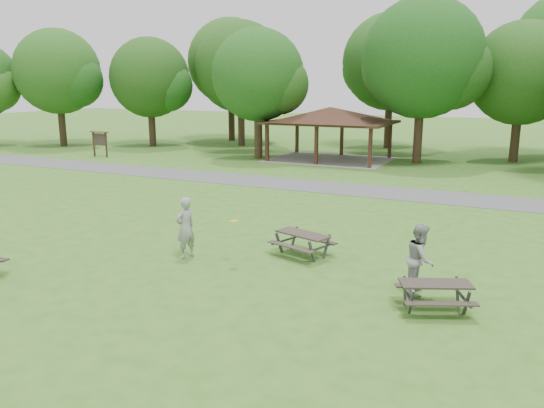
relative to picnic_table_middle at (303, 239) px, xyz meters
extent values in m
plane|color=#36671D|center=(-2.62, -2.89, -0.56)|extent=(160.00, 160.00, 0.00)
cube|color=#4D4E50|center=(-2.62, 11.11, -0.55)|extent=(120.00, 3.20, 0.02)
cube|color=#351C13|center=(-10.32, 18.41, 0.74)|extent=(0.22, 0.22, 2.60)
cube|color=#392214|center=(-10.32, 23.81, 0.74)|extent=(0.22, 0.22, 2.60)
cube|color=#341D13|center=(-6.62, 18.41, 0.74)|extent=(0.22, 0.22, 2.60)
cube|color=#3C2716|center=(-6.62, 23.81, 0.74)|extent=(0.22, 0.22, 2.60)
cube|color=#371D14|center=(-2.92, 18.41, 0.74)|extent=(0.22, 0.22, 2.60)
cube|color=#321E12|center=(-2.92, 23.81, 0.74)|extent=(0.22, 0.22, 2.60)
cube|color=#331F14|center=(-6.62, 21.11, 2.12)|extent=(8.60, 6.60, 0.16)
pyramid|color=#321D14|center=(-6.62, 21.11, 2.70)|extent=(7.01, 7.01, 1.00)
cube|color=gray|center=(-6.62, 21.11, -0.55)|extent=(8.40, 6.40, 0.03)
cube|color=#351F13|center=(-23.22, 15.11, 0.34)|extent=(0.10, 0.10, 1.80)
cube|color=#341E13|center=(-22.02, 15.11, 0.34)|extent=(0.10, 0.10, 1.80)
cube|color=#2C2420|center=(-22.62, 15.11, 0.74)|extent=(1.40, 0.06, 0.90)
cube|color=#371E16|center=(-22.62, 15.11, 1.29)|extent=(1.60, 0.30, 0.06)
cylinder|color=black|center=(-30.62, 19.11, 1.28)|extent=(0.60, 0.60, 3.67)
sphere|color=#1C4A15|center=(-30.62, 19.11, 5.81)|extent=(7.20, 7.20, 7.20)
sphere|color=#154413|center=(-29.00, 19.41, 5.09)|extent=(4.68, 4.68, 4.68)
sphere|color=#154B15|center=(-32.06, 18.91, 5.27)|extent=(4.32, 4.32, 4.32)
cylinder|color=#321F16|center=(-23.62, 22.61, 1.10)|extent=(0.60, 0.60, 3.32)
sphere|color=#194012|center=(-23.62, 22.61, 5.31)|extent=(6.80, 6.80, 6.80)
sphere|color=#164A15|center=(-22.09, 22.91, 4.63)|extent=(4.42, 4.42, 4.42)
sphere|color=#164714|center=(-24.98, 22.41, 4.80)|extent=(4.08, 4.08, 4.08)
cylinder|color=#322016|center=(-16.62, 26.11, 1.36)|extent=(0.60, 0.60, 3.85)
sphere|color=#194212|center=(-16.62, 26.11, 6.21)|extent=(7.80, 7.80, 7.80)
sphere|color=#164B15|center=(-14.86, 26.41, 5.43)|extent=(5.07, 5.07, 5.07)
sphere|color=#204814|center=(-18.18, 25.91, 5.63)|extent=(4.68, 4.68, 4.68)
cylinder|color=#312315|center=(-11.62, 19.61, 1.19)|extent=(0.60, 0.60, 3.50)
sphere|color=#164614|center=(-11.62, 19.61, 5.41)|extent=(6.60, 6.60, 6.60)
sphere|color=#194413|center=(-10.13, 19.91, 4.75)|extent=(4.29, 4.29, 4.29)
sphere|color=#194213|center=(-12.94, 19.41, 4.92)|extent=(3.96, 3.96, 3.96)
cylinder|color=#312015|center=(-0.62, 22.11, 1.45)|extent=(0.60, 0.60, 4.02)
sphere|color=#134313|center=(-0.62, 22.11, 6.46)|extent=(8.00, 8.00, 8.00)
sphere|color=#174012|center=(1.18, 22.41, 5.66)|extent=(5.20, 5.20, 5.20)
sphere|color=#1A4614|center=(-2.22, 21.91, 5.86)|extent=(4.80, 4.80, 4.80)
cylinder|color=#302015|center=(5.38, 25.61, 1.15)|extent=(0.60, 0.60, 3.43)
sphere|color=#1A4313|center=(5.38, 25.61, 5.49)|extent=(7.00, 7.00, 7.00)
sphere|color=#1F4F16|center=(3.98, 25.41, 4.97)|extent=(4.20, 4.20, 4.20)
cylinder|color=black|center=(-19.62, 29.61, 1.63)|extent=(0.60, 0.60, 4.38)
sphere|color=#1D4714|center=(-19.62, 29.61, 6.81)|extent=(8.00, 8.00, 8.00)
sphere|color=#154A16|center=(-17.82, 29.91, 6.01)|extent=(5.20, 5.20, 5.20)
sphere|color=#1E4D16|center=(-21.22, 29.41, 6.21)|extent=(4.80, 4.80, 4.80)
cylinder|color=#321F16|center=(-4.62, 30.11, 1.50)|extent=(0.60, 0.60, 4.13)
sphere|color=#184614|center=(-4.62, 30.11, 6.57)|extent=(8.00, 8.00, 8.00)
sphere|color=#154213|center=(-2.82, 30.41, 5.77)|extent=(5.20, 5.20, 5.20)
sphere|color=#184E16|center=(-6.22, 29.91, 5.97)|extent=(4.80, 4.80, 4.80)
sphere|color=#143F12|center=(6.70, 28.91, 6.51)|extent=(5.04, 5.04, 5.04)
cube|color=#312723|center=(0.00, 0.00, 0.15)|extent=(1.88, 1.19, 0.05)
cube|color=#332C25|center=(-0.17, -0.55, -0.14)|extent=(1.75, 0.76, 0.04)
cube|color=black|center=(0.17, 0.55, -0.14)|extent=(1.75, 0.76, 0.04)
cube|color=#3D3D40|center=(-0.75, -0.15, -0.20)|extent=(0.17, 0.37, 0.76)
cube|color=#414144|center=(-0.53, 0.55, -0.20)|extent=(0.17, 0.37, 0.76)
cube|color=#3B3C3E|center=(-0.64, 0.20, -0.18)|extent=(0.48, 1.38, 0.05)
cube|color=#464648|center=(0.53, -0.55, -0.20)|extent=(0.17, 0.37, 0.76)
cube|color=#3F4042|center=(0.75, 0.15, -0.20)|extent=(0.17, 0.37, 0.76)
cube|color=#434346|center=(0.64, -0.20, -0.18)|extent=(0.48, 1.38, 0.05)
cube|color=#2D2620|center=(4.48, -2.50, 0.12)|extent=(1.81, 1.29, 0.05)
cube|color=#2D2620|center=(4.71, -3.01, -0.15)|extent=(1.63, 0.90, 0.04)
cube|color=#322A24|center=(4.26, -2.00, -0.15)|extent=(1.63, 0.90, 0.04)
cube|color=#454548|center=(4.03, -3.09, -0.22)|extent=(0.19, 0.34, 0.73)
cube|color=#414143|center=(3.75, -2.44, -0.22)|extent=(0.19, 0.34, 0.73)
cube|color=#3D3D3F|center=(3.89, -2.77, -0.19)|extent=(0.60, 1.27, 0.05)
cube|color=#3D3D3F|center=(5.21, -2.56, -0.22)|extent=(0.19, 0.34, 0.73)
cube|color=#3A393C|center=(4.93, -1.92, -0.22)|extent=(0.19, 0.34, 0.73)
cube|color=#3A3A3D|center=(5.07, -2.24, -0.19)|extent=(0.60, 1.27, 0.05)
cylinder|color=gold|center=(-1.51, -1.72, 0.81)|extent=(0.30, 0.30, 0.02)
imported|color=gray|center=(-3.23, -1.78, 0.41)|extent=(0.63, 0.81, 1.95)
imported|color=gray|center=(3.93, -1.54, 0.37)|extent=(0.79, 0.97, 1.86)
camera|label=1|loc=(6.11, -14.98, 4.80)|focal=35.00mm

